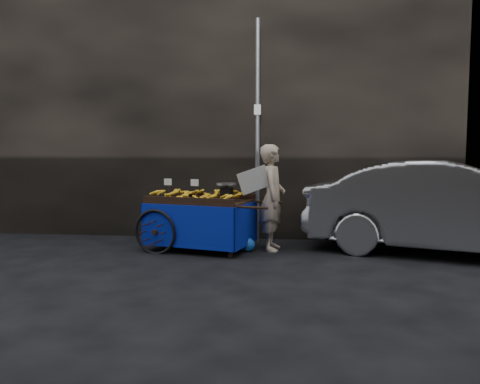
# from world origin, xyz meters

# --- Properties ---
(ground) EXTENTS (80.00, 80.00, 0.00)m
(ground) POSITION_xyz_m (0.00, 0.00, 0.00)
(ground) COLOR black
(ground) RESTS_ON ground
(building_wall) EXTENTS (13.50, 2.00, 5.00)m
(building_wall) POSITION_xyz_m (0.39, 2.60, 2.50)
(building_wall) COLOR black
(building_wall) RESTS_ON ground
(street_pole) EXTENTS (0.12, 0.10, 4.00)m
(street_pole) POSITION_xyz_m (0.30, 1.30, 2.01)
(street_pole) COLOR slate
(street_pole) RESTS_ON ground
(banana_cart) EXTENTS (2.42, 1.52, 1.22)m
(banana_cart) POSITION_xyz_m (-0.65, 0.52, 0.75)
(banana_cart) COLOR black
(banana_cart) RESTS_ON ground
(vendor) EXTENTS (0.79, 0.66, 1.77)m
(vendor) POSITION_xyz_m (0.60, 0.63, 0.89)
(vendor) COLOR tan
(vendor) RESTS_ON ground
(plastic_bag) EXTENTS (0.26, 0.21, 0.23)m
(plastic_bag) POSITION_xyz_m (0.20, 0.44, 0.12)
(plastic_bag) COLOR blue
(plastic_bag) RESTS_ON ground
(parked_car) EXTENTS (4.83, 2.85, 1.51)m
(parked_car) POSITION_xyz_m (3.49, 0.61, 0.75)
(parked_car) COLOR silver
(parked_car) RESTS_ON ground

